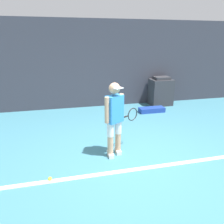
# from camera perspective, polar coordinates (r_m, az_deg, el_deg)

# --- Properties ---
(ground_plane) EXTENTS (24.00, 24.00, 0.00)m
(ground_plane) POSITION_cam_1_polar(r_m,az_deg,el_deg) (4.53, 5.59, -12.32)
(ground_plane) COLOR teal
(back_wall) EXTENTS (24.00, 0.10, 2.99)m
(back_wall) POSITION_cam_1_polar(r_m,az_deg,el_deg) (7.79, -3.81, 12.26)
(back_wall) COLOR #383842
(back_wall) RESTS_ON ground_plane
(court_baseline) EXTENTS (21.60, 0.10, 0.01)m
(court_baseline) POSITION_cam_1_polar(r_m,az_deg,el_deg) (4.25, 7.18, -14.54)
(court_baseline) COLOR white
(court_baseline) RESTS_ON ground_plane
(tennis_player) EXTENTS (0.82, 0.53, 1.53)m
(tennis_player) POSITION_cam_1_polar(r_m,az_deg,el_deg) (4.35, 0.74, -1.23)
(tennis_player) COLOR tan
(tennis_player) RESTS_ON ground_plane
(tennis_ball) EXTENTS (0.07, 0.07, 0.07)m
(tennis_ball) POSITION_cam_1_polar(r_m,az_deg,el_deg) (4.06, -15.90, -16.41)
(tennis_ball) COLOR #D1E533
(tennis_ball) RESTS_ON ground_plane
(covered_chair) EXTENTS (0.78, 0.59, 1.05)m
(covered_chair) POSITION_cam_1_polar(r_m,az_deg,el_deg) (8.28, 12.61, 5.25)
(covered_chair) COLOR #333338
(covered_chair) RESTS_ON ground_plane
(equipment_bag) EXTENTS (0.85, 0.32, 0.16)m
(equipment_bag) POSITION_cam_1_polar(r_m,az_deg,el_deg) (7.44, 10.32, 0.58)
(equipment_bag) COLOR #1E3D99
(equipment_bag) RESTS_ON ground_plane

